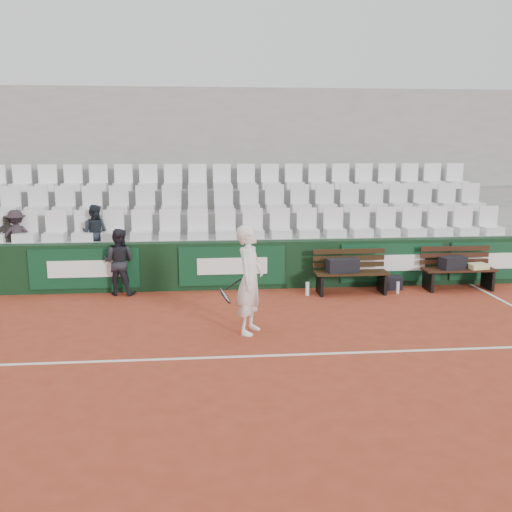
{
  "coord_description": "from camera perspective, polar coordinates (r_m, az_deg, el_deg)",
  "views": [
    {
      "loc": [
        -0.8,
        -7.73,
        3.0
      ],
      "look_at": [
        0.16,
        2.4,
        1.0
      ],
      "focal_mm": 40.0,
      "sensor_mm": 36.0,
      "label": 1
    }
  ],
  "objects": [
    {
      "name": "grandstand_tier_back",
      "position": [
        14.43,
        -2.18,
        2.94
      ],
      "size": [
        18.0,
        0.95,
        1.9
      ],
      "primitive_type": "cube",
      "color": "gray",
      "rests_on": "ground"
    },
    {
      "name": "towel",
      "position": [
        12.74,
        21.28,
        -0.95
      ],
      "size": [
        0.43,
        0.35,
        0.11
      ],
      "primitive_type": "cube",
      "rotation": [
        0.0,
        0.0,
        0.18
      ],
      "color": "beige",
      "rests_on": "bench_right"
    },
    {
      "name": "bench_right",
      "position": [
        12.68,
        19.56,
        -2.18
      ],
      "size": [
        1.5,
        0.56,
        0.45
      ],
      "primitive_type": "cube",
      "color": "#351A10",
      "rests_on": "ground"
    },
    {
      "name": "spectator_b",
      "position": [
        12.98,
        -23.68,
        3.53
      ],
      "size": [
        0.63,
        0.39,
        0.99
      ],
      "primitive_type": "imported",
      "rotation": [
        0.0,
        0.0,
        3.42
      ],
      "color": "#312C27",
      "rests_on": "grandstand_tier_front"
    },
    {
      "name": "sports_bag_left",
      "position": [
        11.68,
        8.67,
        -0.94
      ],
      "size": [
        0.66,
        0.34,
        0.27
      ],
      "primitive_type": "cube",
      "rotation": [
        0.0,
        0.0,
        0.11
      ],
      "color": "black",
      "rests_on": "bench_left"
    },
    {
      "name": "spectator_c",
      "position": [
        12.52,
        -15.92,
        4.28
      ],
      "size": [
        0.69,
        0.6,
        1.2
      ],
      "primitive_type": "imported",
      "rotation": [
        0.0,
        0.0,
        2.85
      ],
      "color": "#1C222B",
      "rests_on": "grandstand_tier_front"
    },
    {
      "name": "grandstand_tier_front",
      "position": [
        12.63,
        -1.68,
        -0.3
      ],
      "size": [
        18.0,
        0.95,
        1.0
      ],
      "primitive_type": "cube",
      "color": "gray",
      "rests_on": "ground"
    },
    {
      "name": "bench_left",
      "position": [
        11.8,
        9.48,
        -2.64
      ],
      "size": [
        1.5,
        0.56,
        0.45
      ],
      "primitive_type": "cube",
      "color": "black",
      "rests_on": "ground"
    },
    {
      "name": "seat_row_back",
      "position": [
        14.13,
        -2.18,
        7.92
      ],
      "size": [
        11.9,
        0.44,
        0.63
      ],
      "primitive_type": "cube",
      "color": "white",
      "rests_on": "grandstand_tier_back"
    },
    {
      "name": "seat_row_mid",
      "position": [
        13.22,
        -1.93,
        5.75
      ],
      "size": [
        11.9,
        0.44,
        0.63
      ],
      "primitive_type": "cube",
      "color": "silver",
      "rests_on": "grandstand_tier_mid"
    },
    {
      "name": "spectator_a",
      "position": [
        12.92,
        -22.96,
        3.82
      ],
      "size": [
        0.83,
        0.68,
        1.11
      ],
      "primitive_type": "imported",
      "rotation": [
        0.0,
        0.0,
        3.57
      ],
      "color": "#292026",
      "rests_on": "grandstand_tier_front"
    },
    {
      "name": "tennis_player",
      "position": [
        9.09,
        -0.62,
        -2.39
      ],
      "size": [
        0.81,
        0.75,
        1.76
      ],
      "color": "white",
      "rests_on": "ground"
    },
    {
      "name": "ground",
      "position": [
        8.33,
        0.45,
        -9.98
      ],
      "size": [
        80.0,
        80.0,
        0.0
      ],
      "primitive_type": "plane",
      "color": "#9E3A23",
      "rests_on": "ground"
    },
    {
      "name": "back_barrier",
      "position": [
        12.02,
        -1.16,
        -0.89
      ],
      "size": [
        18.0,
        0.34,
        1.0
      ],
      "color": "black",
      "rests_on": "ground"
    },
    {
      "name": "water_bottle_far",
      "position": [
        11.99,
        13.98,
        -3.11
      ],
      "size": [
        0.07,
        0.07,
        0.25
      ],
      "primitive_type": "cylinder",
      "color": "silver",
      "rests_on": "ground"
    },
    {
      "name": "grandstand_rear_wall",
      "position": [
        14.93,
        -2.36,
        8.03
      ],
      "size": [
        18.0,
        0.3,
        4.4
      ],
      "primitive_type": "cube",
      "color": "#959593",
      "rests_on": "ground"
    },
    {
      "name": "grandstand_tier_mid",
      "position": [
        13.53,
        -1.95,
        1.42
      ],
      "size": [
        18.0,
        0.95,
        1.45
      ],
      "primitive_type": "cube",
      "color": "#969693",
      "rests_on": "ground"
    },
    {
      "name": "ball_kid",
      "position": [
        11.8,
        -13.55,
        -0.56
      ],
      "size": [
        0.75,
        0.64,
        1.35
      ],
      "primitive_type": "imported",
      "rotation": [
        0.0,
        0.0,
        2.93
      ],
      "color": "black",
      "rests_on": "ground"
    },
    {
      "name": "seat_row_front",
      "position": [
        12.33,
        -1.65,
        3.25
      ],
      "size": [
        11.9,
        0.44,
        0.63
      ],
      "primitive_type": "cube",
      "color": "silver",
      "rests_on": "grandstand_tier_front"
    },
    {
      "name": "sports_bag_ground",
      "position": [
        12.32,
        13.27,
        -2.62
      ],
      "size": [
        0.47,
        0.3,
        0.28
      ],
      "primitive_type": "cube",
      "rotation": [
        0.0,
        0.0,
        0.06
      ],
      "color": "black",
      "rests_on": "ground"
    },
    {
      "name": "water_bottle_near",
      "position": [
        11.54,
        5.16,
        -3.29
      ],
      "size": [
        0.08,
        0.08,
        0.28
      ],
      "primitive_type": "cylinder",
      "color": "silver",
      "rests_on": "ground"
    },
    {
      "name": "court_baseline",
      "position": [
        8.33,
        0.45,
        -9.96
      ],
      "size": [
        18.0,
        0.06,
        0.01
      ],
      "primitive_type": "cube",
      "color": "white",
      "rests_on": "ground"
    },
    {
      "name": "sports_bag_right",
      "position": [
        12.53,
        19.09,
        -0.64
      ],
      "size": [
        0.61,
        0.41,
        0.26
      ],
      "primitive_type": "cube",
      "rotation": [
        0.0,
        0.0,
        0.31
      ],
      "color": "black",
      "rests_on": "bench_right"
    }
  ]
}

